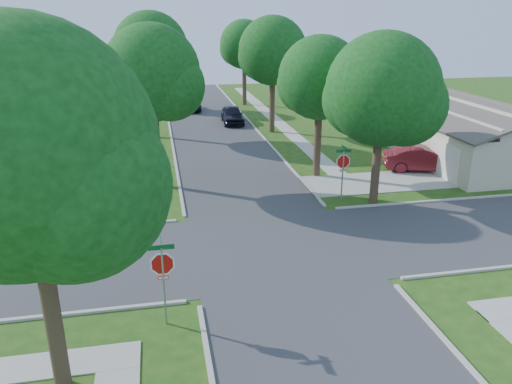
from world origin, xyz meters
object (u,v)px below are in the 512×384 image
Objects in this scene: tree_e_far at (245,47)px; car_driveway at (422,159)px; tree_e_near at (321,82)px; house_ne_far at (363,94)px; tree_e_mid at (273,54)px; tree_w_mid at (152,53)px; car_curb_west at (190,104)px; stop_sign_ne at (343,164)px; house_ne_near at (467,135)px; tree_w_near at (153,78)px; tree_w_far at (152,53)px; car_curb_east at (232,115)px; tree_sw_corner at (30,161)px; stop_sign_sw at (163,268)px; house_nw_far at (33,100)px; tree_ne_corner at (383,95)px.

tree_e_far is 1.85× the size of car_driveway.
tree_e_far is at bearing 90.00° from tree_e_near.
house_ne_far is 2.88× the size of car_driveway.
car_driveway is (6.74, -12.31, -5.48)m from tree_e_mid.
car_curb_west is at bearing 72.48° from tree_w_mid.
stop_sign_ne is 12.94m from house_ne_near.
stop_sign_ne is at bearing -24.74° from tree_w_near.
car_driveway is at bearing 116.76° from car_curb_west.
tree_w_far is (-0.01, 25.00, -0.61)m from tree_w_near.
house_ne_far is at bearing 18.59° from car_curb_east.
tree_w_near is 1.98× the size of car_curb_west.
house_ne_far is at bearing 90.00° from house_ne_near.
tree_sw_corner is (-12.14, -11.69, 4.23)m from stop_sign_ne.
tree_w_far is 30.39m from car_driveway.
house_ne_near is (20.64, 1.99, -4.60)m from tree_w_near.
tree_w_far is at bearing 128.79° from car_curb_east.
car_curb_east is (6.70, 29.66, -1.27)m from stop_sign_sw.
house_ne_far is (11.24, 19.99, -4.13)m from tree_e_near.
tree_e_far is 10.80m from car_curb_east.
house_nw_far is at bearing -174.47° from tree_e_far.
house_ne_far is at bearing 58.45° from stop_sign_sw.
stop_sign_ne is 0.33× the size of tree_w_near.
car_driveway is at bearing 39.60° from stop_sign_sw.
tree_ne_corner is 1.93× the size of car_curb_east.
tree_w_far is 0.84× the size of tree_sw_corner.
tree_e_mid is 16.89m from tree_ne_corner.
car_curb_west is (-5.95, 22.90, -4.99)m from tree_e_near.
tree_w_mid is (0.00, 12.00, 0.37)m from tree_w_near.
car_curb_east is 7.65m from car_curb_west.
house_ne_near is at bearing -63.97° from tree_e_far.
tree_w_mid is 0.70× the size of house_ne_near.
tree_e_near is at bearing -0.00° from tree_w_near.
tree_sw_corner is 2.11× the size of car_curb_west.
tree_w_near is 23.79m from car_curb_west.
tree_w_far is 0.59× the size of house_nw_far.
car_curb_west is (-3.20, 6.95, -0.11)m from car_curb_east.
car_curb_west is (3.50, 36.60, -1.37)m from stop_sign_sw.
house_nw_far reaches higher than stop_sign_ne.
tree_w_far is at bearing -33.27° from car_curb_west.
tree_sw_corner is at bearing -93.89° from tree_w_far.
tree_ne_corner reaches higher than car_curb_west.
tree_e_mid is at bearing 69.80° from stop_sign_sw.
tree_w_far is at bearing 131.90° from house_ne_near.
car_curb_west is (-17.19, 20.91, -0.86)m from house_ne_near.
stop_sign_ne is 0.31× the size of tree_sw_corner.
car_curb_east is at bearing 67.40° from tree_w_near.
stop_sign_ne is 5.62m from tree_e_near.
tree_sw_corner is (-2.78, -41.00, 0.76)m from tree_w_far.
tree_sw_corner is 25.20m from car_driveway.
tree_w_near is (-9.34, 4.31, 4.08)m from stop_sign_ne.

